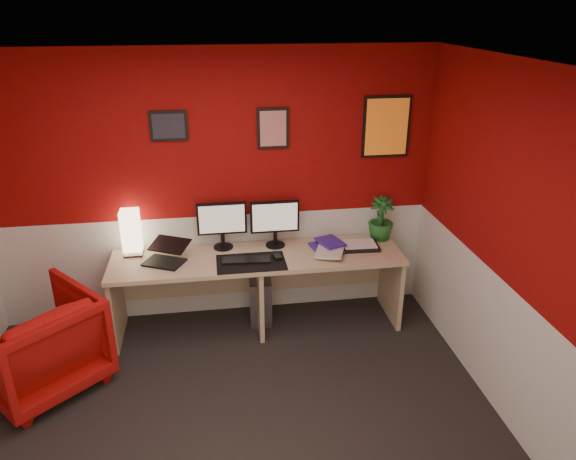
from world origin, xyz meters
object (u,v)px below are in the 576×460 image
object	(u,v)px
zen_tray	(359,246)
pc_tower	(260,296)
shoji_lamp	(131,234)
desk	(259,291)
laptop	(163,252)
armchair	(37,343)
monitor_right	(275,217)
monitor_left	(222,219)
potted_plant	(381,219)

from	to	relation	value
zen_tray	pc_tower	distance (m)	1.06
shoji_lamp	pc_tower	world-z (taller)	shoji_lamp
desk	pc_tower	world-z (taller)	desk
laptop	armchair	bearing A→B (deg)	-122.97
shoji_lamp	pc_tower	distance (m)	1.33
shoji_lamp	laptop	size ratio (longest dim) A/B	1.21
desk	zen_tray	distance (m)	1.02
pc_tower	armchair	size ratio (longest dim) A/B	0.52
zen_tray	pc_tower	size ratio (longest dim) A/B	0.78
pc_tower	armchair	xyz separation A→B (m)	(-1.81, -0.74, 0.17)
pc_tower	armchair	distance (m)	1.96
shoji_lamp	monitor_right	distance (m)	1.29
desk	monitor_left	distance (m)	0.75
shoji_lamp	pc_tower	xyz separation A→B (m)	(1.13, -0.04, -0.70)
shoji_lamp	potted_plant	size ratio (longest dim) A/B	0.96
potted_plant	pc_tower	world-z (taller)	potted_plant
laptop	pc_tower	bearing A→B (deg)	39.19
potted_plant	zen_tray	bearing A→B (deg)	-146.96
shoji_lamp	monitor_left	distance (m)	0.81
shoji_lamp	laptop	xyz separation A→B (m)	(0.28, -0.23, -0.09)
laptop	monitor_right	world-z (taller)	monitor_right
pc_tower	desk	bearing A→B (deg)	-96.62
monitor_left	desk	bearing A→B (deg)	-36.02
potted_plant	monitor_left	bearing A→B (deg)	179.20
shoji_lamp	laptop	bearing A→B (deg)	-38.91
laptop	zen_tray	world-z (taller)	laptop
laptop	monitor_left	distance (m)	0.60
laptop	monitor_left	world-z (taller)	monitor_left
shoji_lamp	monitor_right	world-z (taller)	monitor_right
laptop	monitor_left	xyz separation A→B (m)	(0.52, 0.24, 0.18)
monitor_left	zen_tray	bearing A→B (deg)	-8.35
monitor_right	zen_tray	distance (m)	0.82
monitor_left	armchair	world-z (taller)	monitor_left
monitor_left	monitor_right	xyz separation A→B (m)	(0.48, -0.03, 0.00)
desk	monitor_left	size ratio (longest dim) A/B	4.48
shoji_lamp	zen_tray	distance (m)	2.06
monitor_right	pc_tower	xyz separation A→B (m)	(-0.16, -0.03, -0.80)
desk	monitor_right	world-z (taller)	monitor_right
shoji_lamp	monitor_right	size ratio (longest dim) A/B	0.69
potted_plant	shoji_lamp	bearing A→B (deg)	179.92
monitor_right	zen_tray	bearing A→B (deg)	-11.46
laptop	zen_tray	size ratio (longest dim) A/B	0.94
desk	laptop	distance (m)	0.95
desk	pc_tower	bearing A→B (deg)	80.32
potted_plant	pc_tower	xyz separation A→B (m)	(-1.16, -0.04, -0.71)
laptop	zen_tray	xyz separation A→B (m)	(1.76, 0.06, -0.09)
monitor_left	monitor_right	bearing A→B (deg)	-3.33
monitor_left	pc_tower	distance (m)	0.86
desk	potted_plant	distance (m)	1.34
laptop	potted_plant	world-z (taller)	potted_plant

